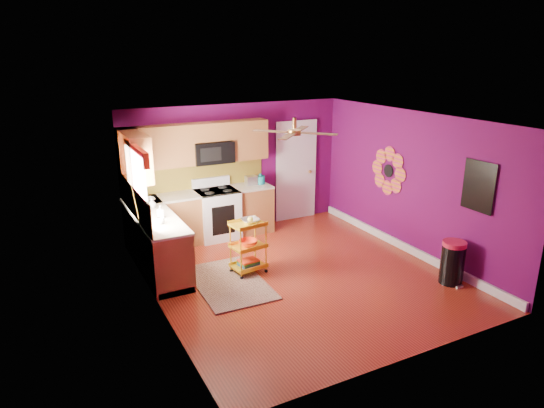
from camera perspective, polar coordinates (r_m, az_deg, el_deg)
ground at (r=7.90m, az=3.15°, el=-8.35°), size 5.00×5.00×0.00m
room_envelope at (r=7.35m, az=3.55°, el=3.21°), size 4.54×5.04×2.52m
lower_cabinets at (r=8.79m, az=-10.49°, el=-2.82°), size 2.81×2.31×0.94m
electric_range at (r=9.33m, az=-6.48°, el=-1.10°), size 0.76×0.66×1.13m
upper_cabinetry at (r=8.78m, az=-11.02°, el=6.40°), size 2.80×2.30×1.26m
left_window at (r=7.50m, az=-15.68°, el=3.70°), size 0.08×1.35×1.08m
panel_door at (r=10.21m, az=2.83°, el=3.81°), size 0.95×0.11×2.15m
right_wall_art at (r=8.47m, az=17.67°, el=3.02°), size 0.04×2.74×1.04m
ceiling_fan at (r=7.37m, az=2.66°, el=8.49°), size 1.01×1.01×0.26m
shag_rug at (r=7.66m, az=-5.07°, el=-9.17°), size 1.07×1.70×0.02m
rolling_cart at (r=7.80m, az=-2.77°, el=-4.78°), size 0.57×0.45×0.95m
trash_can at (r=8.01m, az=20.46°, el=-6.46°), size 0.36×0.39×0.69m
teal_kettle at (r=9.57m, az=-1.38°, el=2.88°), size 0.18×0.18×0.21m
toaster at (r=9.50m, az=-2.47°, el=2.79°), size 0.22×0.15×0.18m
soap_bottle_a at (r=7.80m, az=-13.02°, el=-0.91°), size 0.09×0.09×0.20m
soap_bottle_b at (r=8.34m, az=-13.94°, el=0.10°), size 0.13×0.13×0.17m
counter_dish at (r=8.73m, az=-14.37°, el=0.49°), size 0.24×0.24×0.06m
counter_cup at (r=7.55m, az=-12.99°, el=-1.93°), size 0.12×0.12×0.10m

